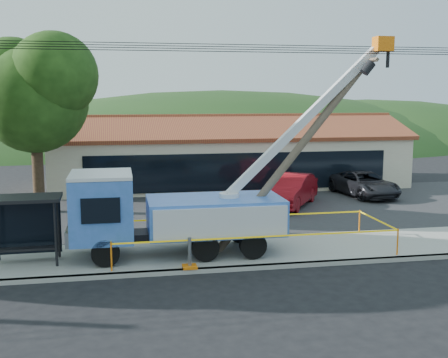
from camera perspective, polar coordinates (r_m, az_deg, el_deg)
name	(u,v)px	position (r m, az deg, el deg)	size (l,w,h in m)	color
ground	(224,293)	(17.31, -0.03, -11.55)	(120.00, 120.00, 0.00)	black
curb	(212,270)	(19.24, -1.20, -9.21)	(60.00, 0.25, 0.15)	#9C9B92
sidewalk	(204,254)	(21.03, -2.06, -7.64)	(60.00, 4.00, 0.15)	#9C9B92
parking_lot	(180,211)	(28.74, -4.46, -3.26)	(60.00, 12.00, 0.10)	#28282B
strip_mall	(227,157)	(36.84, 0.35, 2.29)	(22.50, 8.53, 4.67)	beige
tree_lot	(34,89)	(29.24, -18.76, 8.67)	(6.30, 5.60, 8.94)	#332316
hill_west	(18,144)	(72.22, -20.24, 3.40)	(78.40, 56.00, 28.00)	#1B3C15
hill_center	(221,140)	(72.39, -0.29, 3.95)	(89.60, 64.00, 32.00)	#1B3C15
hill_east	(366,138)	(78.49, 14.26, 4.05)	(72.80, 52.00, 26.00)	#1B3C15
utility_truck	(172,210)	(20.48, -5.28, -3.20)	(11.88, 4.12, 7.90)	black
leaning_pole	(307,138)	(21.24, 8.42, 4.18)	(6.41, 1.69, 7.83)	brown
bus_shelter	(26,214)	(20.61, -19.49, -3.35)	(2.47, 1.55, 2.35)	black
caution_tape	(250,231)	(21.18, 2.70, -5.30)	(10.30, 3.37, 0.97)	orange
car_red	(290,208)	(29.91, 6.68, -2.92)	(1.78, 5.11, 1.68)	maroon
car_dark	(363,197)	(33.62, 13.99, -1.83)	(2.34, 5.07, 1.41)	black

